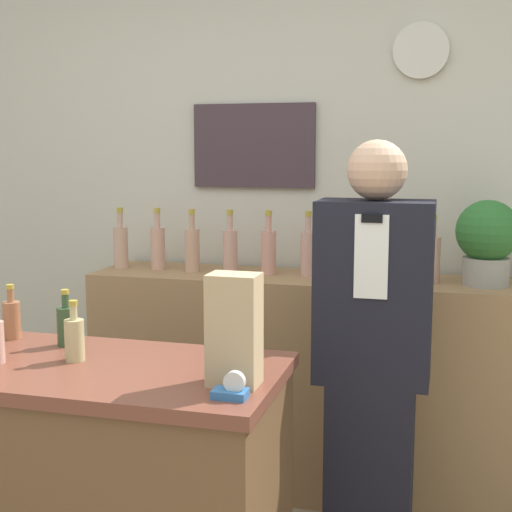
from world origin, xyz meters
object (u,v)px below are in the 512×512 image
object	(u,v)px
paper_bag	(234,330)
tape_dispenser	(232,390)
potted_plant	(487,239)
shopkeeper	(372,365)

from	to	relation	value
paper_bag	tape_dispenser	xyz separation A→B (m)	(0.02, -0.10, -0.13)
potted_plant	paper_bag	bearing A→B (deg)	-118.33
shopkeeper	potted_plant	world-z (taller)	shopkeeper
tape_dispenser	paper_bag	bearing A→B (deg)	103.01
potted_plant	tape_dispenser	xyz separation A→B (m)	(-0.68, -1.41, -0.24)
shopkeeper	paper_bag	size ratio (longest dim) A/B	5.23
potted_plant	tape_dispenser	size ratio (longest dim) A/B	4.00
potted_plant	shopkeeper	bearing A→B (deg)	-124.34
shopkeeper	paper_bag	distance (m)	0.83
paper_bag	tape_dispenser	size ratio (longest dim) A/B	3.40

